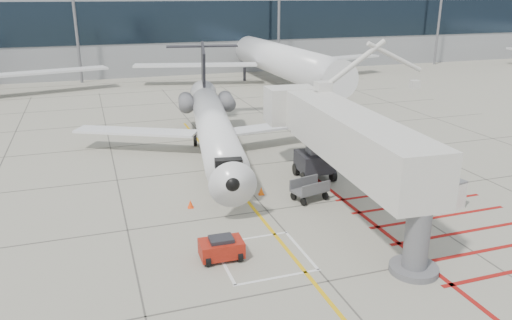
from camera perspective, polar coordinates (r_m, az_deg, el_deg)
name	(u,v)px	position (r m, az deg, el deg)	size (l,w,h in m)	color
ground_plane	(293,241)	(26.11, 4.28, -9.21)	(260.00, 260.00, 0.00)	gray
regional_jet	(216,115)	(36.41, -4.62, 5.17)	(22.71, 28.63, 7.50)	white
jet_bridge	(356,150)	(28.23, 11.34, 1.10)	(9.11, 19.22, 7.69)	silver
pushback_tug	(221,247)	(24.22, -3.98, -9.94)	(2.06, 1.29, 1.20)	#9E1C0F
baggage_cart	(310,190)	(30.83, 6.15, -3.39)	(2.15, 1.35, 1.35)	#4F4F53
ground_power_unit	(446,195)	(31.51, 20.86, -3.73)	(2.13, 1.24, 1.69)	silver
cone_nose	(190,204)	(29.97, -7.50, -4.99)	(0.36, 0.36, 0.50)	#FF410D
cone_side	(261,191)	(31.60, 0.60, -3.54)	(0.37, 0.37, 0.51)	#F35C0C
terminal_building	(195,23)	(93.34, -7.04, 15.26)	(180.00, 28.00, 14.00)	gray
terminal_glass_band	(213,21)	(79.61, -4.88, 15.51)	(180.00, 0.10, 6.00)	black
bg_aircraft_c	(270,37)	(71.88, 1.63, 13.89)	(37.81, 42.01, 12.60)	silver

